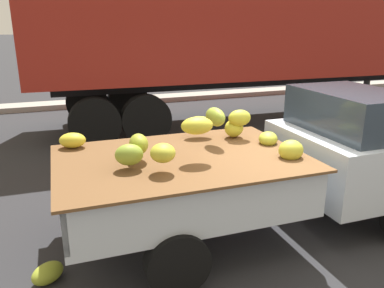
{
  "coord_description": "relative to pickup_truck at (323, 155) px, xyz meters",
  "views": [
    {
      "loc": [
        -2.69,
        -3.57,
        2.5
      ],
      "look_at": [
        -1.2,
        0.48,
        1.15
      ],
      "focal_mm": 35.9,
      "sensor_mm": 36.0,
      "label": 1
    }
  ],
  "objects": [
    {
      "name": "ground",
      "position": [
        -0.52,
        -0.26,
        -0.88
      ],
      "size": [
        220.0,
        220.0,
        0.0
      ],
      "primitive_type": "plane",
      "color": "#28282B"
    },
    {
      "name": "curb_strip",
      "position": [
        -0.52,
        8.75,
        -0.8
      ],
      "size": [
        80.0,
        0.8,
        0.16
      ],
      "primitive_type": "cube",
      "color": "gray",
      "rests_on": "ground"
    },
    {
      "name": "pickup_truck",
      "position": [
        0.0,
        0.0,
        0.0
      ],
      "size": [
        4.88,
        1.91,
        1.7
      ],
      "rotation": [
        0.0,
        0.0,
        -0.01
      ],
      "color": "silver",
      "rests_on": "ground"
    },
    {
      "name": "semi_trailer",
      "position": [
        2.2,
        5.16,
        1.66
      ],
      "size": [
        12.07,
        2.94,
        3.95
      ],
      "rotation": [
        0.0,
        0.0,
        -0.03
      ],
      "color": "maroon",
      "rests_on": "ground"
    },
    {
      "name": "fallen_banana_bunch_near_tailgate",
      "position": [
        -3.44,
        -0.22,
        -0.78
      ],
      "size": [
        0.42,
        0.39,
        0.2
      ],
      "primitive_type": "ellipsoid",
      "rotation": [
        0.0,
        0.0,
        0.65
      ],
      "color": "#97A42D",
      "rests_on": "ground"
    }
  ]
}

